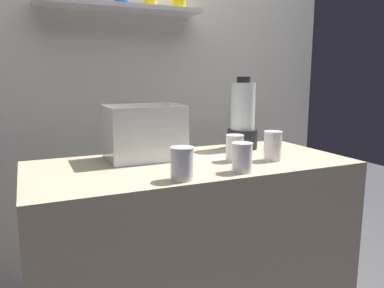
% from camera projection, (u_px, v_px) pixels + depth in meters
% --- Properties ---
extents(counter, '(1.40, 0.64, 0.90)m').
position_uv_depth(counter, '(192.00, 257.00, 1.73)').
color(counter, tan).
rests_on(counter, ground_plane).
extents(back_wall_unit, '(2.60, 0.24, 2.50)m').
position_uv_depth(back_wall_unit, '(139.00, 77.00, 2.27)').
color(back_wall_unit, silver).
rests_on(back_wall_unit, ground_plane).
extents(carrot_display_bin, '(0.34, 0.24, 0.24)m').
position_uv_depth(carrot_display_bin, '(144.00, 141.00, 1.71)').
color(carrot_display_bin, white).
rests_on(carrot_display_bin, counter).
extents(blender_pitcher, '(0.16, 0.16, 0.37)m').
position_uv_depth(blender_pitcher, '(243.00, 119.00, 1.94)').
color(blender_pitcher, black).
rests_on(blender_pitcher, counter).
extents(juice_cup_carrot_far_left, '(0.09, 0.09, 0.12)m').
position_uv_depth(juice_cup_carrot_far_left, '(182.00, 166.00, 1.36)').
color(juice_cup_carrot_far_left, white).
rests_on(juice_cup_carrot_far_left, counter).
extents(juice_cup_beet_left, '(0.08, 0.08, 0.12)m').
position_uv_depth(juice_cup_beet_left, '(242.00, 159.00, 1.47)').
color(juice_cup_beet_left, white).
rests_on(juice_cup_beet_left, counter).
extents(juice_cup_mango_middle, '(0.08, 0.08, 0.12)m').
position_uv_depth(juice_cup_mango_middle, '(235.00, 149.00, 1.67)').
color(juice_cup_mango_middle, white).
rests_on(juice_cup_mango_middle, counter).
extents(juice_cup_pomegranate_right, '(0.08, 0.08, 0.13)m').
position_uv_depth(juice_cup_pomegranate_right, '(273.00, 147.00, 1.68)').
color(juice_cup_pomegranate_right, white).
rests_on(juice_cup_pomegranate_right, counter).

